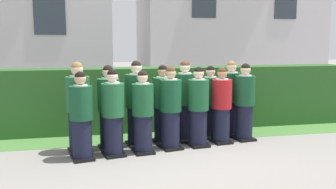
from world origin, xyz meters
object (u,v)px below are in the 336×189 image
student_front_row_0 (81,118)px  student_in_red_blazer (222,107)px  student_front_row_1 (113,115)px  student_rear_row_5 (210,103)px  student_rear_row_0 (78,110)px  student_rear_row_1 (109,109)px  student_front_row_2 (143,114)px  student_front_row_6 (244,104)px  student_rear_row_2 (137,105)px  student_rear_row_4 (185,103)px  student_front_row_4 (198,109)px  student_rear_row_3 (163,106)px  student_rear_row_6 (231,100)px  student_front_row_3 (171,110)px

student_front_row_0 → student_in_red_blazer: 2.88m
student_front_row_0 → student_front_row_1: (0.57, 0.12, 0.01)m
student_rear_row_5 → student_rear_row_0: bearing=-168.4°
student_in_red_blazer → student_rear_row_1: size_ratio=0.95×
student_front_row_2 → student_front_row_6: bearing=12.2°
student_front_row_0 → student_front_row_2: 1.14m
student_front_row_2 → student_rear_row_1: bearing=147.5°
student_front_row_1 → student_rear_row_2: size_ratio=0.93×
student_rear_row_1 → student_rear_row_4: (1.61, 0.31, 0.02)m
student_front_row_4 → student_front_row_6: size_ratio=0.98×
student_rear_row_3 → student_rear_row_6: student_rear_row_6 is taller
student_front_row_2 → student_in_red_blazer: bearing=12.3°
student_front_row_0 → student_rear_row_2: student_rear_row_2 is taller
student_rear_row_2 → student_rear_row_3: 0.56m
student_rear_row_4 → student_rear_row_6: student_rear_row_4 is taller
student_front_row_2 → student_front_row_4: size_ratio=0.98×
student_front_row_2 → student_rear_row_3: student_rear_row_3 is taller
student_front_row_1 → student_front_row_6: bearing=10.9°
student_front_row_2 → student_front_row_4: (1.16, 0.23, 0.02)m
student_front_row_0 → student_rear_row_0: (-0.06, 0.46, 0.07)m
student_front_row_3 → student_rear_row_3: size_ratio=1.00×
student_front_row_4 → student_rear_row_2: size_ratio=0.93×
student_rear_row_3 → student_rear_row_5: bearing=12.4°
student_front_row_6 → student_rear_row_4: (-1.26, 0.21, 0.03)m
student_front_row_3 → student_front_row_6: 1.72m
student_rear_row_6 → student_rear_row_3: bearing=-169.3°
student_in_red_blazer → student_rear_row_5: same height
student_front_row_4 → student_rear_row_5: bearing=53.9°
student_rear_row_2 → student_rear_row_4: student_rear_row_2 is taller
student_rear_row_4 → student_rear_row_5: 0.64m
student_front_row_3 → student_rear_row_3: same height
student_rear_row_2 → student_rear_row_4: size_ratio=1.01×
student_front_row_0 → student_in_red_blazer: student_front_row_0 is taller
student_rear_row_0 → student_rear_row_1: (0.58, 0.11, -0.04)m
student_front_row_0 → student_front_row_4: size_ratio=0.99×
student_front_row_0 → student_in_red_blazer: size_ratio=1.00×
student_front_row_6 → student_rear_row_1: 2.87m
student_front_row_1 → student_rear_row_0: 0.72m
student_front_row_4 → student_in_red_blazer: 0.56m
student_front_row_4 → student_in_red_blazer: student_front_row_4 is taller
student_rear_row_0 → student_front_row_6: bearing=3.4°
student_rear_row_0 → student_rear_row_3: size_ratio=1.06×
student_front_row_2 → student_rear_row_1: (-0.61, 0.39, 0.04)m
student_in_red_blazer → student_front_row_6: bearing=11.7°
student_front_row_0 → student_front_row_6: bearing=11.1°
student_front_row_6 → student_rear_row_3: size_ratio=1.01×
student_rear_row_0 → student_front_row_3: bearing=-3.9°
student_in_red_blazer → student_rear_row_2: (-1.75, 0.16, 0.07)m
student_front_row_2 → student_rear_row_3: size_ratio=0.97×
student_front_row_1 → student_in_red_blazer: student_front_row_1 is taller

